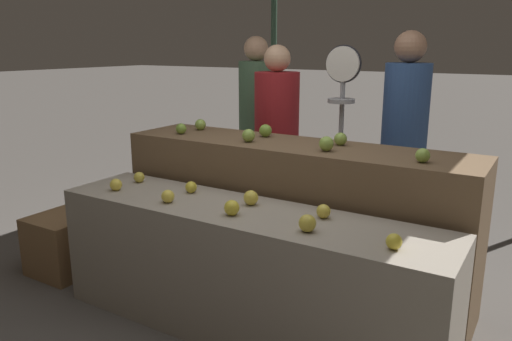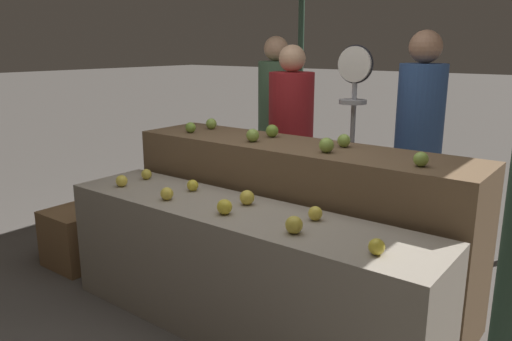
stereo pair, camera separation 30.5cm
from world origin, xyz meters
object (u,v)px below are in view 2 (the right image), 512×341
Objects in this scene: person_vendor_at_scale at (419,134)px; person_customer_left at (291,132)px; produce_scale at (353,109)px; person_customer_right at (275,114)px; wooden_crate_side at (79,237)px.

person_customer_left is (-1.02, -0.14, -0.07)m from person_vendor_at_scale.
produce_scale is 0.67m from person_customer_left.
produce_scale is 0.51m from person_vendor_at_scale.
person_vendor_at_scale is 1.54m from person_customer_right.
person_vendor_at_scale reaches higher than produce_scale.
person_customer_left is 3.82× the size of wooden_crate_side.
produce_scale is 1.25m from person_customer_right.
wooden_crate_side is at bearing 47.13° from person_customer_right.
person_customer_left is 0.95× the size of person_customer_right.
person_customer_right is at bearing 152.59° from produce_scale.
wooden_crate_side is at bearing 52.71° from person_vendor_at_scale.
produce_scale is at bearing 125.60° from person_customer_right.
person_customer_right is 2.09m from wooden_crate_side.
person_customer_right is at bearing 74.13° from wooden_crate_side.
produce_scale is 1.00× the size of person_customer_left.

